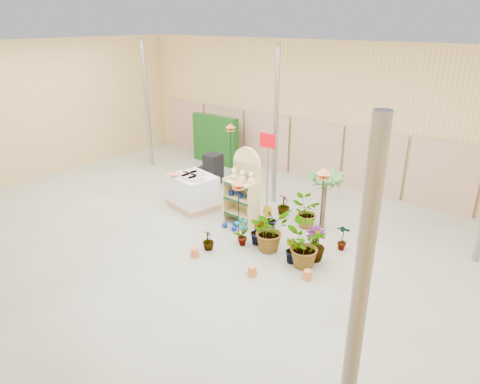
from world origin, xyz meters
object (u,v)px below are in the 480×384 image
(pallet_stack, at_px, (194,191))
(potted_plant_2, at_px, (269,229))
(display_shelf, at_px, (245,189))
(bird_table_front, at_px, (239,183))

(pallet_stack, relative_size, potted_plant_2, 1.50)
(display_shelf, relative_size, bird_table_front, 1.25)
(display_shelf, height_order, pallet_stack, display_shelf)
(pallet_stack, distance_m, potted_plant_2, 3.21)
(pallet_stack, relative_size, bird_table_front, 0.94)
(pallet_stack, bearing_deg, bird_table_front, -7.75)
(potted_plant_2, bearing_deg, bird_table_front, -169.70)
(display_shelf, xyz_separation_m, potted_plant_2, (1.38, -0.83, -0.42))
(pallet_stack, bearing_deg, potted_plant_2, -0.39)
(display_shelf, distance_m, bird_table_front, 1.27)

